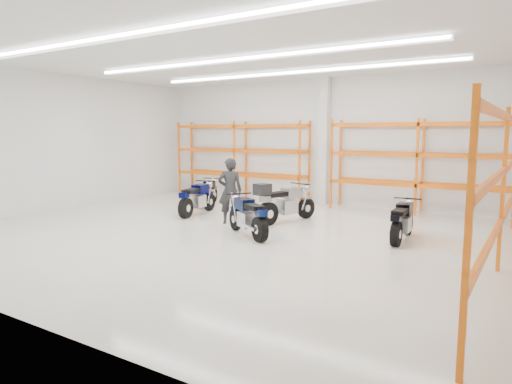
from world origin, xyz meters
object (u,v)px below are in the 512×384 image
Objects in this scene: motorcycle_back_b at (196,200)px; structural_column at (324,141)px; motorcycle_back_d at (402,222)px; motorcycle_main at (248,217)px; motorcycle_back_c at (283,203)px; motorcycle_back_a at (207,193)px; standing_man at (230,191)px.

structural_column is (2.43, 4.22, 1.77)m from motorcycle_back_b.
motorcycle_back_d is 6.14m from structural_column.
motorcycle_back_c is at bearing 93.86° from motorcycle_main.
motorcycle_back_a is 0.80× the size of motorcycle_back_c.
motorcycle_back_b is 1.06× the size of motorcycle_back_d.
motorcycle_back_c is at bearing -83.12° from structural_column.
standing_man is (-1.33, 1.10, 0.45)m from motorcycle_main.
motorcycle_main is 5.23m from motorcycle_back_a.
motorcycle_back_c is (3.83, -1.41, 0.13)m from motorcycle_back_a.
motorcycle_main is at bearing -40.69° from motorcycle_back_a.
motorcycle_back_a is 0.92× the size of motorcycle_back_d.
motorcycle_main is 0.40× the size of structural_column.
standing_man is (-1.20, -0.90, 0.36)m from motorcycle_back_c.
motorcycle_back_a is at bearing 118.09° from motorcycle_back_b.
motorcycle_back_b reaches higher than motorcycle_main.
motorcycle_back_b is at bearing -119.89° from structural_column.
structural_column is at bearing 36.43° from motorcycle_back_a.
motorcycle_back_c is at bearing -179.56° from standing_man.
motorcycle_back_d is at bearing 148.88° from standing_man.
motorcycle_back_c is 1.54m from standing_man.
motorcycle_back_a is at bearing 159.74° from motorcycle_back_c.
motorcycle_main reaches higher than motorcycle_back_a.
motorcycle_main is at bearing -86.14° from motorcycle_back_c.
motorcycle_main is 0.98× the size of standing_man.
motorcycle_back_b is (0.93, -1.74, 0.05)m from motorcycle_back_a.
motorcycle_main is at bearing -28.73° from motorcycle_back_b.
standing_man is 0.41× the size of structural_column.
motorcycle_back_c is at bearing 172.38° from motorcycle_back_d.
motorcycle_back_b reaches higher than motorcycle_back_a.
standing_man is at bearing 140.56° from motorcycle_main.
motorcycle_back_a is 4.08m from motorcycle_back_c.
motorcycle_back_b is at bearing 178.80° from motorcycle_back_d.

